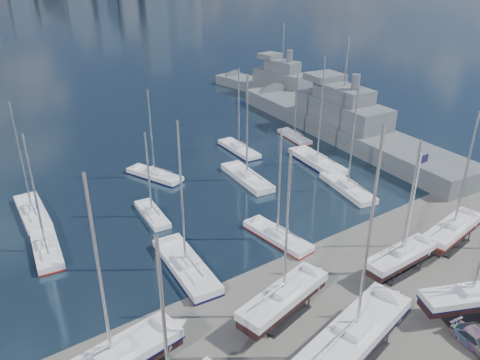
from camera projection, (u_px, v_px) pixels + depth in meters
ground at (360, 306)px, 42.17m from camera, size 1400.00×1400.00×0.00m
sailboat_cradle_2 at (283, 298)px, 40.09m from camera, size 9.93×4.67×15.66m
sailboat_cradle_3 at (355, 336)px, 35.77m from camera, size 12.50×5.82×19.23m
sailboat_cradle_4 at (401, 256)px, 45.82m from camera, size 8.56×2.48×14.09m
sailboat_cradle_5 at (471, 298)px, 40.21m from camera, size 9.05×5.83×14.37m
sailboat_cradle_6 at (453, 230)px, 50.27m from camera, size 9.62×3.86×15.19m
sailboat_moored_1 at (46, 249)px, 50.03m from camera, size 3.80×9.56×13.91m
sailboat_moored_2 at (33, 213)px, 56.96m from camera, size 3.26×10.03×14.96m
sailboat_moored_3 at (186, 268)px, 46.95m from camera, size 4.15×11.26×16.46m
sailboat_moored_4 at (152, 215)px, 56.67m from camera, size 2.86×7.69×11.34m
sailboat_moored_5 at (155, 176)px, 66.96m from camera, size 5.62×9.29×13.44m
sailboat_moored_6 at (277, 237)px, 52.14m from camera, size 3.33×9.17×13.42m
sailboat_moored_7 at (247, 179)px, 66.03m from camera, size 4.04×10.73×15.82m
sailboat_moored_8 at (239, 150)px, 76.07m from camera, size 3.22×9.60×14.13m
sailboat_moored_9 at (347, 189)px, 63.03m from camera, size 4.90×10.28×14.96m
sailboat_moored_10 at (317, 163)px, 71.26m from camera, size 4.78×11.74×17.04m
sailboat_moored_11 at (294, 137)px, 81.57m from camera, size 3.61×8.42×12.19m
naval_ship_east at (340, 127)px, 82.56m from camera, size 14.26×53.89×18.80m
naval_ship_west at (281, 90)px, 106.27m from camera, size 11.26×39.95×17.55m
car_d at (477, 341)px, 37.40m from camera, size 2.35×4.71×1.31m
flagpole at (413, 208)px, 43.30m from camera, size 1.14×0.12×12.95m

